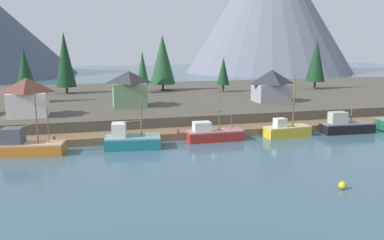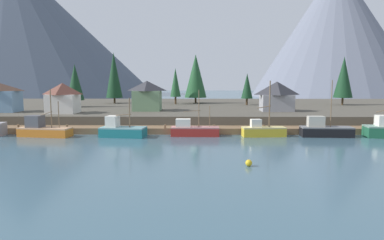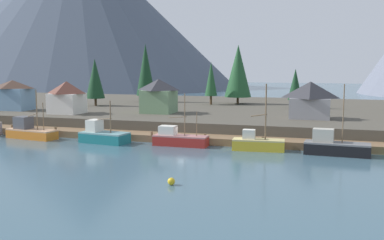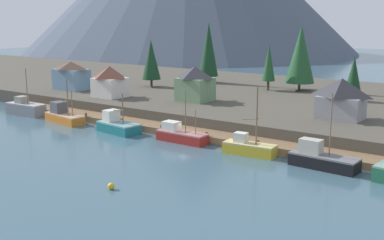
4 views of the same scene
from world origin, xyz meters
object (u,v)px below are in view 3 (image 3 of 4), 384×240
at_px(fishing_boat_yellow, 258,143).
at_px(house_blue, 13,95).
at_px(fishing_boat_black, 335,146).
at_px(conifer_mid_left, 238,71).
at_px(fishing_boat_red, 179,139).
at_px(conifer_back_right, 211,79).
at_px(fishing_boat_teal, 103,135).
at_px(house_grey, 310,100).
at_px(conifer_near_right, 146,70).
at_px(conifer_near_left, 295,84).
at_px(conifer_back_left, 95,79).
at_px(fishing_boat_orange, 30,131).
at_px(house_white, 67,97).
at_px(channel_buoy, 171,181).
at_px(house_green, 159,96).

xyz_separation_m(fishing_boat_yellow, house_blue, (-49.21, 14.31, 4.48)).
height_order(fishing_boat_black, conifer_mid_left, conifer_mid_left).
height_order(fishing_boat_red, conifer_back_right, conifer_back_right).
bearing_deg(house_blue, fishing_boat_teal, -28.94).
bearing_deg(fishing_boat_teal, house_grey, 39.60).
bearing_deg(fishing_boat_black, conifer_back_right, 128.01).
relative_size(fishing_boat_black, conifer_near_right, 0.66).
xyz_separation_m(fishing_boat_red, conifer_near_left, (13.12, 33.50, 6.26)).
height_order(conifer_near_right, conifer_back_left, conifer_near_right).
bearing_deg(fishing_boat_orange, conifer_back_left, 106.93).
height_order(house_blue, conifer_near_right, conifer_near_right).
xyz_separation_m(fishing_boat_yellow, conifer_mid_left, (-10.70, 40.11, 8.82)).
bearing_deg(house_grey, conifer_near_left, 102.27).
distance_m(conifer_near_right, conifer_back_right, 16.89).
relative_size(house_white, conifer_back_right, 0.62).
distance_m(conifer_near_right, channel_buoy, 65.81).
xyz_separation_m(conifer_back_left, conifer_back_right, (22.67, 9.62, -0.18)).
height_order(fishing_boat_black, house_grey, fishing_boat_black).
xyz_separation_m(house_white, house_green, (15.31, 5.63, 0.19)).
distance_m(house_white, house_blue, 13.50).
height_order(fishing_boat_yellow, conifer_back_right, conifer_back_right).
relative_size(house_grey, conifer_near_left, 0.84).
height_order(conifer_near_right, channel_buoy, conifer_near_right).
height_order(fishing_boat_teal, conifer_near_right, conifer_near_right).
xyz_separation_m(fishing_boat_red, fishing_boat_yellow, (10.99, -0.23, -0.04)).
height_order(house_white, conifer_back_left, conifer_back_left).
height_order(house_grey, house_white, house_grey).
xyz_separation_m(house_white, conifer_near_left, (38.06, 21.83, 1.79)).
xyz_separation_m(house_blue, channel_buoy, (44.17, -33.82, -5.06)).
height_order(conifer_near_left, conifer_back_left, conifer_back_left).
relative_size(conifer_near_right, conifer_back_right, 1.46).
bearing_deg(house_green, house_white, -159.80).
height_order(fishing_boat_teal, house_white, house_white).
bearing_deg(house_blue, conifer_near_left, 20.72).
height_order(house_blue, conifer_near_left, conifer_near_left).
bearing_deg(conifer_mid_left, conifer_back_right, -145.53).
bearing_deg(conifer_back_left, fishing_boat_teal, -59.30).
distance_m(house_blue, conifer_back_left, 16.76).
height_order(fishing_boat_yellow, conifer_near_right, conifer_near_right).
distance_m(fishing_boat_black, conifer_back_right, 45.22).
xyz_separation_m(conifer_back_left, channel_buoy, (33.52, -46.44, -7.88)).
relative_size(conifer_near_left, conifer_near_right, 0.58).
relative_size(conifer_near_left, conifer_mid_left, 0.61).
distance_m(fishing_boat_teal, conifer_back_left, 32.85).
bearing_deg(fishing_boat_yellow, fishing_boat_teal, 177.01).
relative_size(fishing_boat_black, channel_buoy, 12.62).
height_order(fishing_boat_black, conifer_near_right, conifer_near_right).
distance_m(fishing_boat_orange, house_white, 13.17).
bearing_deg(conifer_mid_left, house_white, -131.81).
bearing_deg(house_blue, conifer_back_left, 49.84).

